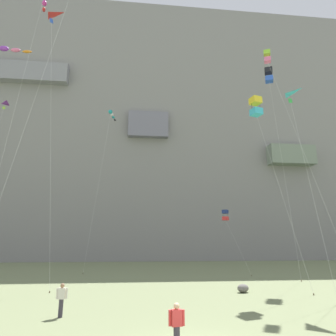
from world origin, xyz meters
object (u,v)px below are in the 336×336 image
at_px(spectator_watching_right, 177,326).
at_px(kite_windsock_near_cliff, 112,115).
at_px(kite_windsock_high_right, 3,49).
at_px(kite_box_mid_left, 268,58).
at_px(kite_delta_mid_right, 287,103).
at_px(kite_delta_high_left, 0,111).
at_px(kite_box_far_right, 225,215).
at_px(spectator_watching_left, 61,299).
at_px(kite_box_front_field, 256,107).
at_px(kite_delta_low_left, 48,22).
at_px(boulder_foreground_left, 243,288).
at_px(kite_box_far_left, 269,75).

bearing_deg(spectator_watching_right, kite_windsock_near_cliff, 99.78).
bearing_deg(kite_windsock_high_right, kite_windsock_near_cliff, 6.26).
relative_size(spectator_watching_right, kite_box_mid_left, 0.07).
xyz_separation_m(kite_delta_mid_right, kite_delta_high_left, (-32.80, 22.16, 7.83)).
relative_size(kite_delta_mid_right, kite_box_far_right, 1.98).
bearing_deg(kite_delta_high_left, spectator_watching_left, -57.78).
height_order(kite_box_mid_left, kite_box_far_right, kite_box_mid_left).
relative_size(kite_windsock_near_cliff, kite_box_far_right, 3.01).
xyz_separation_m(spectator_watching_left, kite_box_front_field, (14.37, 7.47, 14.88)).
relative_size(spectator_watching_right, kite_delta_low_left, 0.07).
xyz_separation_m(spectator_watching_right, kite_box_far_right, (10.18, 27.26, 6.21)).
bearing_deg(boulder_foreground_left, kite_delta_low_left, 173.20).
bearing_deg(kite_delta_mid_right, kite_box_front_field, 118.44).
xyz_separation_m(kite_delta_mid_right, kite_box_mid_left, (0.34, 3.31, 6.48)).
distance_m(kite_delta_mid_right, kite_box_mid_left, 7.28).
xyz_separation_m(spectator_watching_right, kite_box_far_left, (14.62, 20.79, 23.04)).
distance_m(boulder_foreground_left, kite_box_mid_left, 21.57).
height_order(spectator_watching_left, kite_windsock_high_right, kite_windsock_high_right).
relative_size(boulder_foreground_left, kite_box_far_right, 0.16).
relative_size(kite_box_front_field, kite_box_far_right, 2.14).
height_order(kite_delta_mid_right, kite_delta_low_left, kite_delta_low_left).
bearing_deg(kite_box_front_field, kite_box_far_right, 86.17).
xyz_separation_m(spectator_watching_left, kite_delta_low_left, (-5.11, 8.44, 23.05)).
relative_size(spectator_watching_left, kite_delta_high_left, 0.07).
distance_m(kite_delta_low_left, kite_delta_high_left, 21.93).
height_order(kite_box_front_field, kite_box_far_right, kite_box_front_field).
relative_size(kite_box_far_left, kite_delta_high_left, 1.06).
height_order(boulder_foreground_left, kite_box_far_left, kite_box_far_left).
relative_size(boulder_foreground_left, spectator_watching_right, 0.77).
xyz_separation_m(spectator_watching_right, kite_windsock_near_cliff, (-5.61, 32.57, 21.97)).
distance_m(kite_delta_high_left, kite_box_mid_left, 38.16).
relative_size(boulder_foreground_left, kite_windsock_high_right, 0.04).
relative_size(spectator_watching_left, spectator_watching_right, 1.00).
xyz_separation_m(boulder_foreground_left, spectator_watching_right, (-6.66, -12.04, 0.57)).
bearing_deg(kite_windsock_near_cliff, kite_delta_low_left, -104.10).
relative_size(boulder_foreground_left, kite_delta_high_left, 0.05).
bearing_deg(spectator_watching_left, kite_box_front_field, 27.46).
distance_m(boulder_foreground_left, kite_windsock_near_cliff, 32.87).
relative_size(spectator_watching_left, kite_box_far_right, 0.21).
bearing_deg(kite_delta_mid_right, kite_box_far_right, 91.84).
height_order(spectator_watching_left, kite_delta_low_left, kite_delta_low_left).
bearing_deg(kite_box_far_left, spectator_watching_left, -142.51).
height_order(spectator_watching_left, kite_delta_mid_right, kite_delta_mid_right).
xyz_separation_m(kite_windsock_near_cliff, kite_box_mid_left, (16.67, -18.93, -1.49)).
bearing_deg(boulder_foreground_left, spectator_watching_right, -118.95).
bearing_deg(kite_box_mid_left, kite_box_far_right, 93.71).
height_order(boulder_foreground_left, spectator_watching_right, spectator_watching_right).
height_order(spectator_watching_left, kite_box_far_right, kite_box_far_right).
bearing_deg(kite_box_front_field, boulder_foreground_left, -157.71).
height_order(boulder_foreground_left, spectator_watching_left, spectator_watching_left).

